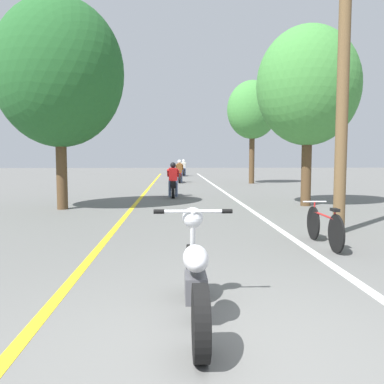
{
  "coord_description": "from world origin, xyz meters",
  "views": [
    {
      "loc": [
        -0.4,
        -3.04,
        1.55
      ],
      "look_at": [
        -0.06,
        4.65,
        0.9
      ],
      "focal_mm": 38.0,
      "sensor_mm": 36.0,
      "label": 1
    }
  ],
  "objects_px": {
    "utility_pole": "(344,45)",
    "roadside_tree_right_far": "(252,110)",
    "motorcycle_rider_mid": "(179,174)",
    "motorcycle_rider_far": "(184,170)",
    "roadside_tree_right_near": "(308,86)",
    "bicycle_parked": "(324,226)",
    "roadside_tree_left": "(59,73)",
    "motorcycle_foreground": "(195,276)",
    "motorcycle_rider_lead": "(173,184)"
  },
  "relations": [
    {
      "from": "roadside_tree_right_near",
      "to": "motorcycle_rider_mid",
      "type": "relative_size",
      "value": 2.9
    },
    {
      "from": "motorcycle_foreground",
      "to": "utility_pole",
      "type": "bearing_deg",
      "value": 54.1
    },
    {
      "from": "roadside_tree_left",
      "to": "bicycle_parked",
      "type": "bearing_deg",
      "value": -41.97
    },
    {
      "from": "motorcycle_foreground",
      "to": "motorcycle_rider_mid",
      "type": "relative_size",
      "value": 1.02
    },
    {
      "from": "motorcycle_rider_lead",
      "to": "motorcycle_rider_mid",
      "type": "bearing_deg",
      "value": 87.65
    },
    {
      "from": "motorcycle_rider_mid",
      "to": "bicycle_parked",
      "type": "height_order",
      "value": "motorcycle_rider_mid"
    },
    {
      "from": "utility_pole",
      "to": "motorcycle_rider_far",
      "type": "bearing_deg",
      "value": 95.59
    },
    {
      "from": "roadside_tree_right_far",
      "to": "motorcycle_rider_lead",
      "type": "bearing_deg",
      "value": -120.01
    },
    {
      "from": "motorcycle_foreground",
      "to": "motorcycle_rider_far",
      "type": "relative_size",
      "value": 0.97
    },
    {
      "from": "motorcycle_rider_lead",
      "to": "motorcycle_rider_mid",
      "type": "xyz_separation_m",
      "value": [
        0.38,
        9.24,
        0.02
      ]
    },
    {
      "from": "roadside_tree_right_near",
      "to": "motorcycle_foreground",
      "type": "bearing_deg",
      "value": -113.92
    },
    {
      "from": "roadside_tree_right_far",
      "to": "motorcycle_rider_mid",
      "type": "xyz_separation_m",
      "value": [
        -4.35,
        1.05,
        -3.84
      ]
    },
    {
      "from": "roadside_tree_right_near",
      "to": "roadside_tree_right_far",
      "type": "xyz_separation_m",
      "value": [
        0.43,
        11.47,
        0.58
      ]
    },
    {
      "from": "motorcycle_rider_mid",
      "to": "motorcycle_rider_lead",
      "type": "bearing_deg",
      "value": -92.35
    },
    {
      "from": "roadside_tree_right_far",
      "to": "roadside_tree_left",
      "type": "distance_m",
      "value": 14.47
    },
    {
      "from": "roadside_tree_right_far",
      "to": "motorcycle_rider_lead",
      "type": "xyz_separation_m",
      "value": [
        -4.73,
        -8.19,
        -3.86
      ]
    },
    {
      "from": "roadside_tree_right_near",
      "to": "bicycle_parked",
      "type": "bearing_deg",
      "value": -105.24
    },
    {
      "from": "roadside_tree_left",
      "to": "motorcycle_rider_far",
      "type": "bearing_deg",
      "value": 79.4
    },
    {
      "from": "roadside_tree_left",
      "to": "bicycle_parked",
      "type": "relative_size",
      "value": 3.6
    },
    {
      "from": "roadside_tree_left",
      "to": "motorcycle_rider_lead",
      "type": "relative_size",
      "value": 3.03
    },
    {
      "from": "motorcycle_rider_lead",
      "to": "motorcycle_rider_far",
      "type": "height_order",
      "value": "motorcycle_rider_far"
    },
    {
      "from": "roadside_tree_right_near",
      "to": "motorcycle_foreground",
      "type": "relative_size",
      "value": 2.86
    },
    {
      "from": "motorcycle_rider_lead",
      "to": "utility_pole",
      "type": "bearing_deg",
      "value": -66.65
    },
    {
      "from": "motorcycle_foreground",
      "to": "motorcycle_rider_lead",
      "type": "height_order",
      "value": "motorcycle_rider_lead"
    },
    {
      "from": "roadside_tree_left",
      "to": "utility_pole",
      "type": "bearing_deg",
      "value": -31.56
    },
    {
      "from": "motorcycle_foreground",
      "to": "bicycle_parked",
      "type": "xyz_separation_m",
      "value": [
        2.44,
        3.2,
        -0.08
      ]
    },
    {
      "from": "roadside_tree_right_far",
      "to": "motorcycle_foreground",
      "type": "distance_m",
      "value": 21.46
    },
    {
      "from": "utility_pole",
      "to": "roadside_tree_right_near",
      "type": "relative_size",
      "value": 1.3
    },
    {
      "from": "utility_pole",
      "to": "roadside_tree_right_far",
      "type": "bearing_deg",
      "value": 85.48
    },
    {
      "from": "roadside_tree_right_near",
      "to": "roadside_tree_left",
      "type": "distance_m",
      "value": 7.65
    },
    {
      "from": "roadside_tree_left",
      "to": "motorcycle_foreground",
      "type": "distance_m",
      "value": 9.99
    },
    {
      "from": "utility_pole",
      "to": "motorcycle_foreground",
      "type": "relative_size",
      "value": 3.72
    },
    {
      "from": "roadside_tree_right_near",
      "to": "motorcycle_rider_mid",
      "type": "distance_m",
      "value": 13.51
    },
    {
      "from": "motorcycle_rider_lead",
      "to": "motorcycle_foreground",
      "type": "bearing_deg",
      "value": -88.9
    },
    {
      "from": "bicycle_parked",
      "to": "motorcycle_rider_far",
      "type": "bearing_deg",
      "value": 93.75
    },
    {
      "from": "motorcycle_rider_mid",
      "to": "motorcycle_rider_far",
      "type": "height_order",
      "value": "motorcycle_rider_mid"
    },
    {
      "from": "utility_pole",
      "to": "motorcycle_rider_mid",
      "type": "bearing_deg",
      "value": 100.11
    },
    {
      "from": "roadside_tree_right_far",
      "to": "motorcycle_rider_far",
      "type": "distance_m",
      "value": 11.71
    },
    {
      "from": "roadside_tree_right_near",
      "to": "roadside_tree_right_far",
      "type": "bearing_deg",
      "value": 87.84
    },
    {
      "from": "utility_pole",
      "to": "roadside_tree_right_near",
      "type": "xyz_separation_m",
      "value": [
        0.85,
        4.71,
        -0.0
      ]
    },
    {
      "from": "roadside_tree_right_near",
      "to": "motorcycle_rider_mid",
      "type": "xyz_separation_m",
      "value": [
        -3.92,
        12.51,
        -3.26
      ]
    },
    {
      "from": "utility_pole",
      "to": "bicycle_parked",
      "type": "xyz_separation_m",
      "value": [
        -0.77,
        -1.24,
        -3.46
      ]
    },
    {
      "from": "roadside_tree_right_near",
      "to": "motorcycle_rider_lead",
      "type": "xyz_separation_m",
      "value": [
        -4.3,
        3.28,
        -3.28
      ]
    },
    {
      "from": "roadside_tree_right_far",
      "to": "bicycle_parked",
      "type": "xyz_separation_m",
      "value": [
        -2.05,
        -17.42,
        -4.04
      ]
    },
    {
      "from": "roadside_tree_left",
      "to": "motorcycle_rider_mid",
      "type": "relative_size",
      "value": 3.17
    },
    {
      "from": "utility_pole",
      "to": "motorcycle_rider_far",
      "type": "relative_size",
      "value": 3.59
    },
    {
      "from": "motorcycle_foreground",
      "to": "motorcycle_rider_far",
      "type": "bearing_deg",
      "value": 88.86
    },
    {
      "from": "roadside_tree_left",
      "to": "roadside_tree_right_far",
      "type": "bearing_deg",
      "value": 56.13
    },
    {
      "from": "utility_pole",
      "to": "roadside_tree_left",
      "type": "relative_size",
      "value": 1.19
    },
    {
      "from": "utility_pole",
      "to": "roadside_tree_right_far",
      "type": "height_order",
      "value": "utility_pole"
    }
  ]
}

